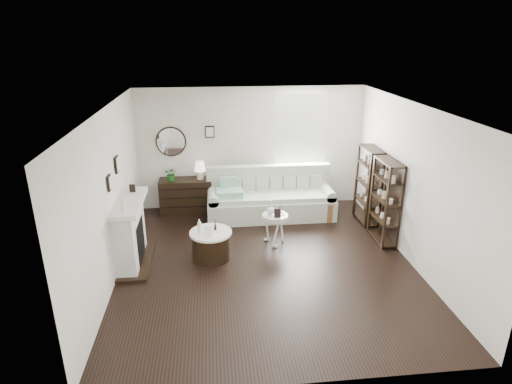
{
  "coord_description": "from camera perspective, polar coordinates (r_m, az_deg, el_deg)",
  "views": [
    {
      "loc": [
        -0.88,
        -6.49,
        3.79
      ],
      "look_at": [
        -0.1,
        0.8,
        1.03
      ],
      "focal_mm": 30.0,
      "sensor_mm": 36.0,
      "label": 1
    }
  ],
  "objects": [
    {
      "name": "card_frame_drum",
      "position": [
        7.33,
        -6.48,
        -5.26
      ],
      "size": [
        0.15,
        0.07,
        0.19
      ],
      "primitive_type": "cube",
      "rotation": [
        -0.21,
        0.0,
        -0.15
      ],
      "color": "white",
      "rests_on": "drum_table"
    },
    {
      "name": "quilt",
      "position": [
        9.02,
        -3.57,
        -0.06
      ],
      "size": [
        0.56,
        0.47,
        0.14
      ],
      "primitive_type": "cube",
      "rotation": [
        0.0,
        0.0,
        0.03
      ],
      "color": "#299862",
      "rests_on": "sofa"
    },
    {
      "name": "dresser",
      "position": [
        9.6,
        -9.3,
        -0.48
      ],
      "size": [
        1.14,
        0.49,
        0.76
      ],
      "color": "black",
      "rests_on": "ground"
    },
    {
      "name": "eiffel_drum",
      "position": [
        7.54,
        -5.47,
        -4.41
      ],
      "size": [
        0.13,
        0.13,
        0.2
      ],
      "primitive_type": null,
      "rotation": [
        0.0,
        0.0,
        -0.15
      ],
      "color": "black",
      "rests_on": "drum_table"
    },
    {
      "name": "suitcase",
      "position": [
        9.17,
        8.25,
        -2.67
      ],
      "size": [
        0.63,
        0.29,
        0.4
      ],
      "primitive_type": "cube",
      "rotation": [
        0.0,
        0.0,
        -0.16
      ],
      "color": "brown",
      "rests_on": "ground"
    },
    {
      "name": "bottle_drum",
      "position": [
        7.4,
        -7.54,
        -4.62
      ],
      "size": [
        0.07,
        0.07,
        0.28
      ],
      "primitive_type": "cylinder",
      "color": "silver",
      "rests_on": "drum_table"
    },
    {
      "name": "potted_plant",
      "position": [
        9.4,
        -11.23,
        2.38
      ],
      "size": [
        0.32,
        0.29,
        0.3
      ],
      "primitive_type": "imported",
      "rotation": [
        0.0,
        0.0,
        -0.23
      ],
      "color": "#1B5E1C",
      "rests_on": "dresser"
    },
    {
      "name": "shelf_unit_near",
      "position": [
        8.38,
        16.85,
        -1.22
      ],
      "size": [
        0.3,
        0.8,
        1.6
      ],
      "color": "black",
      "rests_on": "ground"
    },
    {
      "name": "card_frame_ped",
      "position": [
        7.84,
        2.86,
        -2.85
      ],
      "size": [
        0.13,
        0.06,
        0.16
      ],
      "primitive_type": "cube",
      "rotation": [
        -0.21,
        0.0,
        -0.1
      ],
      "color": "black",
      "rests_on": "pedestal_table"
    },
    {
      "name": "sofa",
      "position": [
        9.32,
        1.89,
        -1.08
      ],
      "size": [
        2.72,
        0.94,
        1.06
      ],
      "color": "#B1BBA6",
      "rests_on": "ground"
    },
    {
      "name": "shelf_unit_far",
      "position": [
        9.16,
        14.76,
        0.85
      ],
      "size": [
        0.3,
        0.8,
        1.6
      ],
      "color": "black",
      "rests_on": "ground"
    },
    {
      "name": "fireplace",
      "position": [
        7.66,
        -16.4,
        -5.41
      ],
      "size": [
        0.5,
        1.4,
        1.84
      ],
      "color": "silver",
      "rests_on": "ground"
    },
    {
      "name": "flask_ped",
      "position": [
        7.94,
        1.94,
        -2.09
      ],
      "size": [
        0.15,
        0.15,
        0.28
      ],
      "primitive_type": null,
      "color": "silver",
      "rests_on": "pedestal_table"
    },
    {
      "name": "room",
      "position": [
        9.58,
        3.74,
        7.33
      ],
      "size": [
        5.5,
        5.5,
        5.5
      ],
      "color": "black",
      "rests_on": "ground"
    },
    {
      "name": "pedestal_table",
      "position": [
        8.0,
        2.56,
        -3.37
      ],
      "size": [
        0.49,
        0.49,
        0.59
      ],
      "rotation": [
        0.0,
        0.0,
        -0.02
      ],
      "color": "silver",
      "rests_on": "ground"
    },
    {
      "name": "drum_table",
      "position": [
        7.65,
        -5.99,
        -7.0
      ],
      "size": [
        0.74,
        0.74,
        0.52
      ],
      "rotation": [
        0.0,
        0.0,
        0.13
      ],
      "color": "black",
      "rests_on": "ground"
    },
    {
      "name": "eiffel_ped",
      "position": [
        7.99,
        3.22,
        -2.26
      ],
      "size": [
        0.12,
        0.12,
        0.2
      ],
      "primitive_type": null,
      "rotation": [
        0.0,
        0.0,
        -0.07
      ],
      "color": "black",
      "rests_on": "pedestal_table"
    },
    {
      "name": "table_lamp",
      "position": [
        9.4,
        -7.47,
        2.88
      ],
      "size": [
        0.27,
        0.27,
        0.4
      ],
      "primitive_type": null,
      "rotation": [
        0.0,
        0.0,
        0.09
      ],
      "color": "#EFDECA",
      "rests_on": "dresser"
    }
  ]
}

